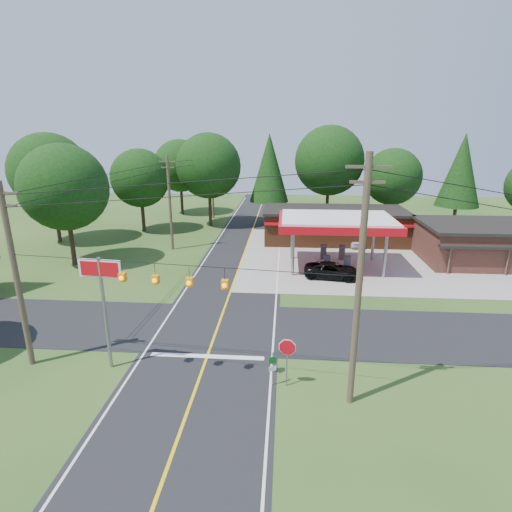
# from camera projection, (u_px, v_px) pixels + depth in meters

# --- Properties ---
(ground) EXTENTS (120.00, 120.00, 0.00)m
(ground) POSITION_uv_depth(u_px,v_px,m) (218.00, 327.00, 26.13)
(ground) COLOR #274A1A
(ground) RESTS_ON ground
(main_highway) EXTENTS (8.00, 120.00, 0.02)m
(main_highway) POSITION_uv_depth(u_px,v_px,m) (218.00, 327.00, 26.12)
(main_highway) COLOR black
(main_highway) RESTS_ON ground
(cross_road) EXTENTS (70.00, 7.00, 0.02)m
(cross_road) POSITION_uv_depth(u_px,v_px,m) (218.00, 327.00, 26.12)
(cross_road) COLOR black
(cross_road) RESTS_ON ground
(lane_center_yellow) EXTENTS (0.15, 110.00, 0.00)m
(lane_center_yellow) POSITION_uv_depth(u_px,v_px,m) (218.00, 327.00, 26.12)
(lane_center_yellow) COLOR yellow
(lane_center_yellow) RESTS_ON main_highway
(gas_canopy) EXTENTS (10.60, 7.40, 4.88)m
(gas_canopy) POSITION_uv_depth(u_px,v_px,m) (337.00, 223.00, 36.63)
(gas_canopy) COLOR gray
(gas_canopy) RESTS_ON ground
(convenience_store) EXTENTS (16.40, 7.55, 3.80)m
(convenience_store) POSITION_uv_depth(u_px,v_px,m) (334.00, 225.00, 46.76)
(convenience_store) COLOR brown
(convenience_store) RESTS_ON ground
(utility_pole_near_right) EXTENTS (1.80, 0.30, 11.50)m
(utility_pole_near_right) POSITION_uv_depth(u_px,v_px,m) (359.00, 284.00, 17.17)
(utility_pole_near_right) COLOR #473828
(utility_pole_near_right) RESTS_ON ground
(utility_pole_near_left) EXTENTS (1.80, 0.30, 10.00)m
(utility_pole_near_left) POSITION_uv_depth(u_px,v_px,m) (16.00, 275.00, 20.51)
(utility_pole_near_left) COLOR #473828
(utility_pole_near_left) RESTS_ON ground
(utility_pole_far_left) EXTENTS (1.80, 0.30, 10.00)m
(utility_pole_far_left) POSITION_uv_depth(u_px,v_px,m) (170.00, 202.00, 42.32)
(utility_pole_far_left) COLOR #473828
(utility_pole_far_left) RESTS_ON ground
(utility_pole_north) EXTENTS (0.30, 0.30, 9.50)m
(utility_pole_north) POSITION_uv_depth(u_px,v_px,m) (212.00, 186.00, 58.56)
(utility_pole_north) COLOR #473828
(utility_pole_north) RESTS_ON ground
(overhead_beacons) EXTENTS (17.04, 2.04, 1.03)m
(overhead_beacons) POSITION_uv_depth(u_px,v_px,m) (172.00, 266.00, 18.65)
(overhead_beacons) COLOR black
(overhead_beacons) RESTS_ON ground
(treeline_backdrop) EXTENTS (70.27, 51.59, 13.30)m
(treeline_backdrop) POSITION_uv_depth(u_px,v_px,m) (257.00, 175.00, 46.75)
(treeline_backdrop) COLOR #332316
(treeline_backdrop) RESTS_ON ground
(suv_car) EXTENTS (5.59, 5.59, 1.36)m
(suv_car) POSITION_uv_depth(u_px,v_px,m) (333.00, 271.00, 34.86)
(suv_car) COLOR black
(suv_car) RESTS_ON ground
(sedan_car) EXTENTS (4.73, 4.73, 1.36)m
(sedan_car) POSITION_uv_depth(u_px,v_px,m) (353.00, 240.00, 45.09)
(sedan_car) COLOR white
(sedan_car) RESTS_ON ground
(big_stop_sign) EXTENTS (2.31, 0.36, 6.24)m
(big_stop_sign) POSITION_uv_depth(u_px,v_px,m) (102.00, 289.00, 20.36)
(big_stop_sign) COLOR gray
(big_stop_sign) RESTS_ON ground
(octagonal_stop_sign) EXTENTS (0.90, 0.19, 2.63)m
(octagonal_stop_sign) POSITION_uv_depth(u_px,v_px,m) (287.00, 351.00, 19.49)
(octagonal_stop_sign) COLOR gray
(octagonal_stop_sign) RESTS_ON ground
(route_sign_post) EXTENTS (0.37, 0.17, 1.88)m
(route_sign_post) POSITION_uv_depth(u_px,v_px,m) (273.00, 366.00, 19.79)
(route_sign_post) COLOR gray
(route_sign_post) RESTS_ON ground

